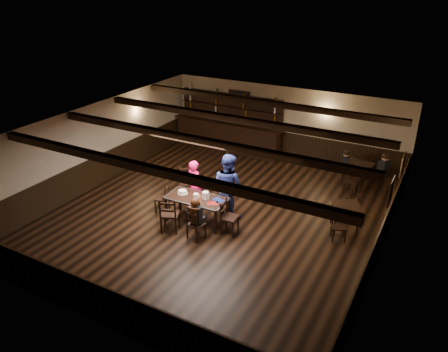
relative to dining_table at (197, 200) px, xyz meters
The scene contains 25 objects.
ground 1.01m from the dining_table, 62.11° to the left, with size 10.00×10.00×0.00m, color black.
room_shell 1.33m from the dining_table, 62.80° to the left, with size 9.02×10.02×2.71m.
dining_table is the anchor object (origin of this frame).
chair_near_left 0.91m from the dining_table, 113.32° to the right, with size 0.60×0.59×1.01m.
chair_near_right 0.95m from the dining_table, 62.46° to the right, with size 0.46×0.45×0.86m.
chair_end_left 1.17m from the dining_table, behind, with size 0.49×0.50×0.84m.
chair_end_right 1.01m from the dining_table, ahead, with size 0.44×0.46×0.94m.
chair_far_pushed 1.59m from the dining_table, 132.65° to the left, with size 0.63×0.63×1.00m.
woman_pink 0.74m from the dining_table, 125.85° to the left, with size 0.57×0.37×1.55m, color #FF1D82.
man_blue 1.00m from the dining_table, 53.74° to the left, with size 0.91×0.71×1.88m, color navy.
seated_person 0.89m from the dining_table, 59.99° to the right, with size 0.31×0.47×0.77m.
cake 0.50m from the dining_table, behind, with size 0.29×0.29×0.09m.
plate_stack_a 0.15m from the dining_table, 80.75° to the right, with size 0.15×0.15×0.14m, color white.
plate_stack_b 0.31m from the dining_table, 15.81° to the left, with size 0.17×0.17×0.21m, color white.
tea_light 0.15m from the dining_table, 97.08° to the left, with size 0.04×0.04×0.06m.
salt_shaker 0.38m from the dining_table, 16.96° to the right, with size 0.04×0.04×0.09m, color silver.
pepper_shaker 0.48m from the dining_table, ahead, with size 0.04×0.04×0.09m, color #A5A8AD.
drink_glass 0.35m from the dining_table, 23.50° to the left, with size 0.06×0.06×0.10m, color silver.
menu_red 0.56m from the dining_table, ahead, with size 0.30×0.21×0.00m, color maroon.
menu_blue 0.61m from the dining_table, 15.34° to the left, with size 0.33×0.23×0.00m, color navy.
bar_counter 5.69m from the dining_table, 109.01° to the left, with size 4.50×0.70×2.20m.
back_table_a 4.05m from the dining_table, 22.60° to the left, with size 0.95×0.95×0.75m.
back_table_b 5.65m from the dining_table, 53.18° to the left, with size 1.02×1.02×0.75m.
bg_patron_left 5.33m from the dining_table, 56.06° to the left, with size 0.26×0.37×0.72m.
bg_patron_right 6.13m from the dining_table, 47.19° to the left, with size 0.36×0.45×0.82m.
Camera 1 is at (5.41, -9.67, 6.36)m, focal length 35.00 mm.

